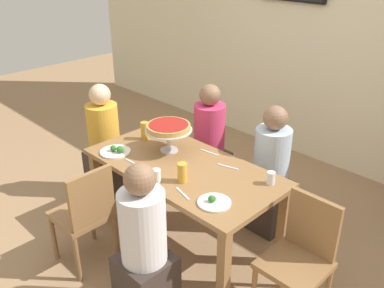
{
  "coord_description": "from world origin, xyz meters",
  "views": [
    {
      "loc": [
        2.07,
        -1.97,
        2.32
      ],
      "look_at": [
        0.0,
        0.1,
        0.89
      ],
      "focal_mm": 38.97,
      "sensor_mm": 36.0,
      "label": 1
    }
  ],
  "objects": [
    {
      "name": "beer_glass_amber_tall",
      "position": [
        0.18,
        -0.17,
        0.82
      ],
      "size": [
        0.07,
        0.07,
        0.15
      ],
      "primitive_type": "cylinder",
      "color": "gold",
      "rests_on": "dining_table"
    },
    {
      "name": "cutlery_knife_far",
      "position": [
        0.3,
        -0.29,
        0.74
      ],
      "size": [
        0.18,
        0.06,
        0.0
      ],
      "primitive_type": "cube",
      "rotation": [
        0.0,
        0.0,
        -0.26
      ],
      "color": "silver",
      "rests_on": "dining_table"
    },
    {
      "name": "rear_partition",
      "position": [
        0.0,
        2.2,
        1.4
      ],
      "size": [
        8.0,
        0.12,
        2.8
      ],
      "primitive_type": "cube",
      "color": "beige",
      "rests_on": "ground_plane"
    },
    {
      "name": "deep_dish_pizza_stand",
      "position": [
        -0.26,
        0.09,
        0.94
      ],
      "size": [
        0.39,
        0.39,
        0.24
      ],
      "color": "silver",
      "rests_on": "dining_table"
    },
    {
      "name": "cutlery_fork_far",
      "position": [
        -0.31,
        -0.26,
        0.74
      ],
      "size": [
        0.18,
        0.02,
        0.0
      ],
      "primitive_type": "cube",
      "rotation": [
        0.0,
        0.0,
        0.01
      ],
      "color": "silver",
      "rests_on": "dining_table"
    },
    {
      "name": "cutlery_spare_fork",
      "position": [
        -0.7,
        0.23,
        0.74
      ],
      "size": [
        0.18,
        0.06,
        0.0
      ],
      "primitive_type": "cube",
      "rotation": [
        0.0,
        0.0,
        2.88
      ],
      "color": "silver",
      "rests_on": "dining_table"
    },
    {
      "name": "water_glass_clear_far",
      "position": [
        0.65,
        0.25,
        0.79
      ],
      "size": [
        0.06,
        0.06,
        0.1
      ],
      "primitive_type": "cylinder",
      "color": "white",
      "rests_on": "dining_table"
    },
    {
      "name": "dining_table",
      "position": [
        0.0,
        0.0,
        0.64
      ],
      "size": [
        1.6,
        0.81,
        0.74
      ],
      "color": "olive",
      "rests_on": "ground_plane"
    },
    {
      "name": "beer_glass_amber_short",
      "position": [
        -0.58,
        0.09,
        0.82
      ],
      "size": [
        0.07,
        0.07,
        0.16
      ],
      "primitive_type": "cylinder",
      "color": "gold",
      "rests_on": "dining_table"
    },
    {
      "name": "salad_plate_near_diner",
      "position": [
        0.53,
        -0.22,
        0.75
      ],
      "size": [
        0.23,
        0.23,
        0.06
      ],
      "color": "white",
      "rests_on": "dining_table"
    },
    {
      "name": "diner_far_left",
      "position": [
        -0.38,
        0.71,
        0.49
      ],
      "size": [
        0.34,
        0.34,
        1.15
      ],
      "rotation": [
        0.0,
        0.0,
        -1.57
      ],
      "color": "#382D28",
      "rests_on": "ground_plane"
    },
    {
      "name": "diner_head_west",
      "position": [
        -1.1,
        -0.0,
        0.49
      ],
      "size": [
        0.34,
        0.34,
        1.15
      ],
      "color": "#382D28",
      "rests_on": "ground_plane"
    },
    {
      "name": "cutlery_knife_near",
      "position": [
        0.27,
        0.23,
        0.74
      ],
      "size": [
        0.18,
        0.06,
        0.0
      ],
      "primitive_type": "cube",
      "rotation": [
        0.0,
        0.0,
        3.41
      ],
      "color": "silver",
      "rests_on": "dining_table"
    },
    {
      "name": "salad_plate_far_diner",
      "position": [
        -0.55,
        -0.25,
        0.76
      ],
      "size": [
        0.25,
        0.25,
        0.07
      ],
      "color": "white",
      "rests_on": "dining_table"
    },
    {
      "name": "ground_plane",
      "position": [
        0.0,
        0.0,
        0.0
      ],
      "size": [
        12.0,
        12.0,
        0.0
      ],
      "primitive_type": "plane",
      "color": "#9E7A56"
    },
    {
      "name": "diner_near_right",
      "position": [
        0.35,
        -0.69,
        0.49
      ],
      "size": [
        0.34,
        0.34,
        1.15
      ],
      "rotation": [
        0.0,
        0.0,
        1.57
      ],
      "color": "#382D28",
      "rests_on": "ground_plane"
    },
    {
      "name": "water_glass_clear_near",
      "position": [
        0.05,
        -0.31,
        0.79
      ],
      "size": [
        0.07,
        0.07,
        0.1
      ],
      "primitive_type": "cylinder",
      "color": "white",
      "rests_on": "dining_table"
    },
    {
      "name": "chair_head_east",
      "position": [
        1.07,
        0.03,
        0.49
      ],
      "size": [
        0.4,
        0.4,
        0.87
      ],
      "rotation": [
        0.0,
        0.0,
        3.14
      ],
      "color": "olive",
      "rests_on": "ground_plane"
    },
    {
      "name": "chair_near_left",
      "position": [
        -0.32,
        -0.71,
        0.49
      ],
      "size": [
        0.4,
        0.4,
        0.87
      ],
      "rotation": [
        0.0,
        0.0,
        1.57
      ],
      "color": "olive",
      "rests_on": "ground_plane"
    },
    {
      "name": "cutlery_fork_near",
      "position": [
        0.0,
        0.3,
        0.74
      ],
      "size": [
        0.18,
        0.04,
        0.0
      ],
      "primitive_type": "cube",
      "rotation": [
        0.0,
        0.0,
        3.26
      ],
      "color": "silver",
      "rests_on": "dining_table"
    },
    {
      "name": "diner_far_right",
      "position": [
        0.37,
        0.68,
        0.49
      ],
      "size": [
        0.34,
        0.34,
        1.15
      ],
      "rotation": [
        0.0,
        0.0,
        -1.57
      ],
      "color": "#382D28",
      "rests_on": "ground_plane"
    }
  ]
}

